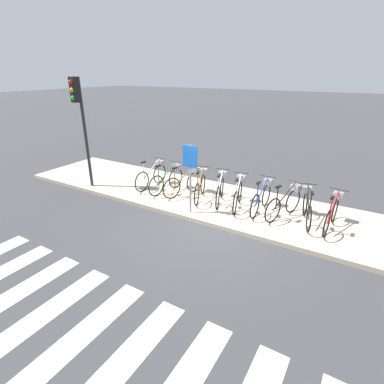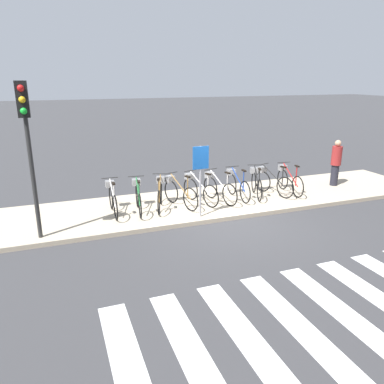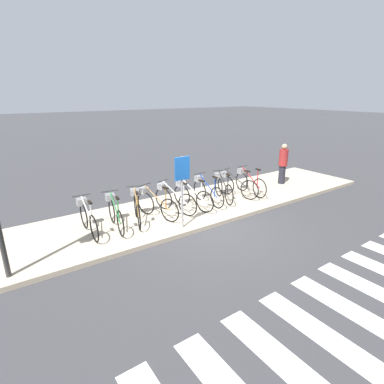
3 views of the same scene
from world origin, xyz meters
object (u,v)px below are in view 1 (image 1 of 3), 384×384
Objects in this scene: parked_bicycle_9 at (333,212)px; parked_bicycle_3 at (201,185)px; sign_post at (190,168)px; traffic_light at (79,111)px; parked_bicycle_5 at (238,193)px; parked_bicycle_6 at (262,196)px; parked_bicycle_2 at (186,181)px; parked_bicycle_7 at (286,201)px; parked_bicycle_8 at (307,206)px; parked_bicycle_0 at (153,174)px; parked_bicycle_1 at (168,178)px; parked_bicycle_4 at (220,188)px.

parked_bicycle_3 is at bearing -179.60° from parked_bicycle_9.
parked_bicycle_3 is 0.80× the size of sign_post.
parked_bicycle_5 is at bearing 12.43° from traffic_light.
parked_bicycle_5 is at bearing -172.33° from parked_bicycle_6.
parked_bicycle_2 is 3.18m from parked_bicycle_7.
parked_bicycle_8 is (1.23, -0.04, 0.00)m from parked_bicycle_6.
parked_bicycle_0 is 0.84× the size of sign_post.
parked_bicycle_0 is 4.53m from parked_bicycle_7.
parked_bicycle_8 is (4.39, 0.09, 0.00)m from parked_bicycle_1.
parked_bicycle_4 is at bearing 179.84° from parked_bicycle_8.
parked_bicycle_4 is 5.07m from traffic_light.
parked_bicycle_6 is at bearing 177.41° from parked_bicycle_7.
parked_bicycle_3 is (1.91, -0.04, 0.00)m from parked_bicycle_0.
parked_bicycle_2 is at bearing 4.59° from parked_bicycle_1.
parked_bicycle_4 and parked_bicycle_9 have the same top height.
parked_bicycle_4 is 0.96× the size of parked_bicycle_6.
parked_bicycle_3 and parked_bicycle_9 have the same top height.
parked_bicycle_3 is 4.50m from traffic_light.
parked_bicycle_9 is 0.45× the size of traffic_light.
parked_bicycle_9 is at bearing 8.51° from traffic_light.
parked_bicycle_6 is at bearing 1.25° from parked_bicycle_4.
traffic_light is 4.25m from sign_post.
parked_bicycle_4 is 0.80× the size of sign_post.
sign_post is (-1.00, -1.07, 0.88)m from parked_bicycle_5.
parked_bicycle_2 is 0.95× the size of parked_bicycle_9.
parked_bicycle_4 and parked_bicycle_8 have the same top height.
traffic_light is (-2.59, -1.08, 2.13)m from parked_bicycle_1.
parked_bicycle_5 is 1.01× the size of parked_bicycle_8.
parked_bicycle_8 is at bearing 0.62° from parked_bicycle_2.
sign_post is (-3.54, -1.09, 0.88)m from parked_bicycle_9.
parked_bicycle_9 is at bearing -3.20° from parked_bicycle_8.
parked_bicycle_6 and parked_bicycle_9 have the same top height.
parked_bicycle_7 is at bearing 2.64° from parked_bicycle_5.
parked_bicycle_3 is 1.01× the size of parked_bicycle_7.
parked_bicycle_7 is 0.95× the size of parked_bicycle_9.
parked_bicycle_4 is 0.98× the size of parked_bicycle_5.
sign_post is at bearing -133.13° from parked_bicycle_5.
parked_bicycle_1 is 0.83× the size of sign_post.
parked_bicycle_0 is 2.60m from sign_post.
parked_bicycle_5 is 1.02× the size of parked_bicycle_7.
parked_bicycle_2 is at bearing -179.92° from parked_bicycle_9.
parked_bicycle_3 is 0.65m from parked_bicycle_4.
parked_bicycle_0 is 1.04× the size of parked_bicycle_4.
parked_bicycle_8 is at bearing 1.71° from parked_bicycle_5.
parked_bicycle_1 is 2.48m from parked_bicycle_5.
sign_post is at bearing -154.39° from parked_bicycle_7.
parked_bicycle_2 is 0.98× the size of parked_bicycle_5.
parked_bicycle_9 is at bearing 17.09° from sign_post.
parked_bicycle_9 is at bearing 0.51° from parked_bicycle_5.
parked_bicycle_0 and parked_bicycle_8 have the same top height.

